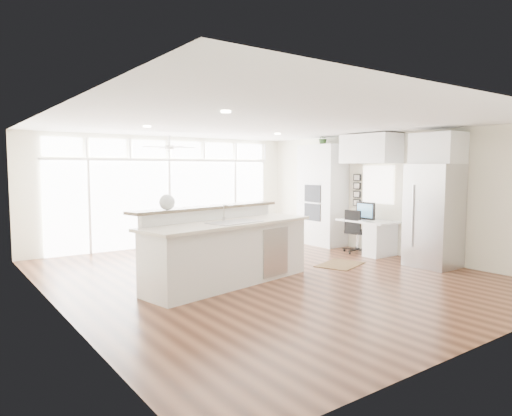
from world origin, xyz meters
TOP-DOWN VIEW (x-y plane):
  - floor at (0.00, 0.00)m, footprint 7.00×8.00m
  - ceiling at (0.00, 0.00)m, footprint 7.00×8.00m
  - wall_back at (0.00, 4.00)m, footprint 7.00×0.04m
  - wall_front at (0.00, -4.00)m, footprint 7.00×0.04m
  - wall_left at (-3.50, 0.00)m, footprint 0.04×8.00m
  - wall_right at (3.50, 0.00)m, footprint 0.04×8.00m
  - glass_wall at (0.00, 3.94)m, footprint 5.80×0.06m
  - transom_row at (0.00, 3.94)m, footprint 5.90×0.06m
  - desk_window at (3.46, 0.30)m, footprint 0.04×0.85m
  - ceiling_fan at (-0.50, 2.80)m, footprint 1.16×1.16m
  - recessed_lights at (0.00, 0.20)m, footprint 3.40×3.00m
  - oven_cabinet at (3.17, 1.80)m, footprint 0.64×1.20m
  - desk_nook at (3.13, 0.30)m, footprint 0.72×1.30m
  - upper_cabinets at (3.17, 0.30)m, footprint 0.64×1.30m
  - refrigerator at (3.11, -1.35)m, footprint 0.76×0.90m
  - fridge_cabinet at (3.17, -1.35)m, footprint 0.64×0.90m
  - framed_photos at (3.46, 0.92)m, footprint 0.06×0.22m
  - kitchen_island at (-0.84, -0.14)m, footprint 3.37×1.80m
  - rug at (1.74, -0.20)m, footprint 1.13×0.96m
  - office_chair at (3.03, 0.50)m, footprint 0.57×0.54m
  - fishbowl at (-1.85, 0.07)m, footprint 0.28×0.28m
  - monitor at (3.05, 0.30)m, footprint 0.10×0.52m
  - keyboard at (2.88, 0.30)m, footprint 0.14×0.30m
  - potted_plant at (3.17, 1.80)m, footprint 0.33×0.36m

SIDE VIEW (x-z plane):
  - floor at x=0.00m, z-range -0.02..0.00m
  - rug at x=1.74m, z-range 0.00..0.01m
  - desk_nook at x=3.13m, z-range 0.00..0.76m
  - office_chair at x=3.03m, z-range 0.00..0.97m
  - kitchen_island at x=-0.84m, z-range 0.00..1.27m
  - keyboard at x=2.88m, z-range 0.76..0.77m
  - monitor at x=3.05m, z-range 0.76..1.19m
  - refrigerator at x=3.11m, z-range 0.00..2.00m
  - glass_wall at x=0.00m, z-range 0.01..2.09m
  - oven_cabinet at x=3.17m, z-range 0.00..2.50m
  - wall_back at x=0.00m, z-range 0.00..2.70m
  - wall_front at x=0.00m, z-range 0.00..2.70m
  - wall_left at x=-3.50m, z-range 0.00..2.70m
  - wall_right at x=3.50m, z-range 0.00..2.70m
  - fishbowl at x=-1.85m, z-range 1.27..1.52m
  - framed_photos at x=3.46m, z-range 1.00..1.80m
  - desk_window at x=3.46m, z-range 1.12..1.98m
  - fridge_cabinet at x=3.17m, z-range 2.00..2.60m
  - upper_cabinets at x=3.17m, z-range 2.03..2.67m
  - transom_row at x=0.00m, z-range 2.18..2.58m
  - ceiling_fan at x=-0.50m, z-range 2.32..2.64m
  - potted_plant at x=3.17m, z-range 2.50..2.76m
  - recessed_lights at x=0.00m, z-range 2.67..2.69m
  - ceiling at x=0.00m, z-range 2.69..2.71m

